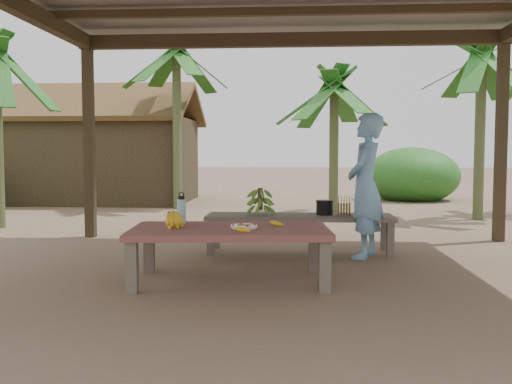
# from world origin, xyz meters

# --- Properties ---
(ground) EXTENTS (80.00, 80.00, 0.00)m
(ground) POSITION_xyz_m (0.00, 0.00, 0.00)
(ground) COLOR brown
(ground) RESTS_ON ground
(work_table) EXTENTS (1.87, 1.14, 0.50)m
(work_table) POSITION_xyz_m (-0.53, -0.32, 0.43)
(work_table) COLOR brown
(work_table) RESTS_ON ground
(bench) EXTENTS (2.20, 0.61, 0.45)m
(bench) POSITION_xyz_m (0.12, 1.24, 0.39)
(bench) COLOR brown
(bench) RESTS_ON ground
(ripe_banana_bunch) EXTENTS (0.27, 0.24, 0.16)m
(ripe_banana_bunch) POSITION_xyz_m (-1.09, -0.33, 0.58)
(ripe_banana_bunch) COLOR yellow
(ripe_banana_bunch) RESTS_ON work_table
(plate) EXTENTS (0.24, 0.24, 0.04)m
(plate) POSITION_xyz_m (-0.39, -0.38, 0.52)
(plate) COLOR white
(plate) RESTS_ON work_table
(loose_banana_front) EXTENTS (0.15, 0.07, 0.04)m
(loose_banana_front) POSITION_xyz_m (-0.38, -0.61, 0.52)
(loose_banana_front) COLOR yellow
(loose_banana_front) RESTS_ON work_table
(loose_banana_side) EXTENTS (0.17, 0.13, 0.04)m
(loose_banana_side) POSITION_xyz_m (-0.11, -0.16, 0.52)
(loose_banana_side) COLOR yellow
(loose_banana_side) RESTS_ON work_table
(water_flask) EXTENTS (0.08, 0.08, 0.31)m
(water_flask) POSITION_xyz_m (-1.02, -0.10, 0.63)
(water_flask) COLOR #41AFCB
(water_flask) RESTS_ON work_table
(green_banana_stalk) EXTENTS (0.29, 0.29, 0.33)m
(green_banana_stalk) POSITION_xyz_m (-0.34, 1.24, 0.62)
(green_banana_stalk) COLOR #598C2D
(green_banana_stalk) RESTS_ON bench
(cooking_pot) EXTENTS (0.19, 0.19, 0.17)m
(cooking_pot) POSITION_xyz_m (0.42, 1.27, 0.53)
(cooking_pot) COLOR black
(cooking_pot) RESTS_ON bench
(skewer_rack) EXTENTS (0.18, 0.08, 0.24)m
(skewer_rack) POSITION_xyz_m (0.64, 1.19, 0.57)
(skewer_rack) COLOR #A57F47
(skewer_rack) RESTS_ON bench
(woman) EXTENTS (0.57, 0.69, 1.63)m
(woman) POSITION_xyz_m (0.86, 0.96, 0.82)
(woman) COLOR #689CC4
(woman) RESTS_ON ground
(hut) EXTENTS (4.40, 3.43, 2.85)m
(hut) POSITION_xyz_m (-4.50, 8.00, 1.10)
(hut) COLOR black
(hut) RESTS_ON ground
(banana_plant_ne) EXTENTS (1.80, 1.80, 3.11)m
(banana_plant_ne) POSITION_xyz_m (3.30, 4.79, 2.62)
(banana_plant_ne) COLOR #596638
(banana_plant_ne) RESTS_ON ground
(banana_plant_n) EXTENTS (1.80, 1.80, 2.74)m
(banana_plant_n) POSITION_xyz_m (0.83, 5.75, 2.26)
(banana_plant_n) COLOR #596638
(banana_plant_n) RESTS_ON ground
(banana_plant_nw) EXTENTS (1.80, 1.80, 3.55)m
(banana_plant_nw) POSITION_xyz_m (-2.39, 6.31, 3.04)
(banana_plant_nw) COLOR #596638
(banana_plant_nw) RESTS_ON ground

